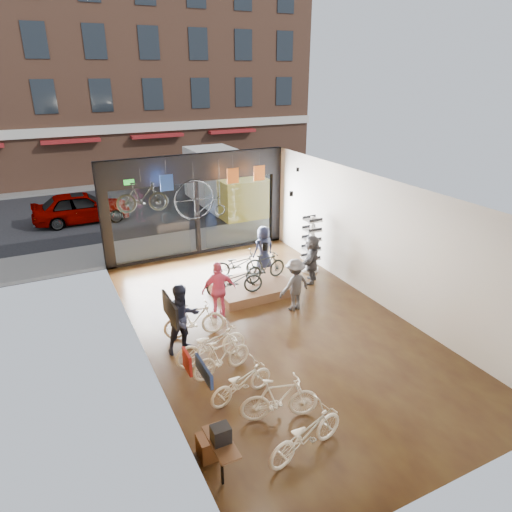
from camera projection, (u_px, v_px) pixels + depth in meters
ground_plane at (272, 325)px, 12.72m from camera, size 7.00×12.00×0.04m
ceiling at (274, 190)px, 11.26m from camera, size 7.00×12.00×0.04m
wall_left at (139, 288)px, 10.55m from camera, size 0.04×12.00×3.80m
wall_right at (378, 241)px, 13.44m from camera, size 0.04×12.00×3.80m
wall_back at (458, 399)px, 7.00m from camera, size 7.00×0.04×3.80m
storefront at (197, 205)px, 16.97m from camera, size 7.00×0.26×3.80m
exit_sign at (129, 182)px, 15.45m from camera, size 0.35×0.06×0.18m
street_road at (144, 198)px, 25.16m from camera, size 30.00×18.00×0.02m
sidewalk_near at (189, 241)px, 18.66m from camera, size 30.00×2.40×0.12m
sidewalk_far at (128, 182)px, 28.44m from camera, size 30.00×2.00×0.12m
opposite_building at (108, 62)px, 27.88m from camera, size 26.00×5.00×14.00m
street_car at (81, 207)px, 20.94m from camera, size 4.25×1.71×1.45m
box_truck at (227, 182)px, 22.69m from camera, size 2.32×6.97×2.75m
floor_bike_0 at (306, 433)px, 8.30m from camera, size 1.81×0.94×0.91m
floor_bike_1 at (280, 399)px, 9.13m from camera, size 1.68×0.89×0.97m
floor_bike_2 at (241, 382)px, 9.74m from camera, size 1.62×0.83×0.81m
floor_bike_3 at (222, 357)px, 10.51m from camera, size 1.57×0.69×0.92m
floor_bike_4 at (211, 344)px, 10.96m from camera, size 1.84×0.73×0.95m
floor_bike_5 at (194, 320)px, 11.99m from camera, size 1.68×0.72×0.98m
display_platform at (253, 287)px, 14.53m from camera, size 2.40×1.80×0.30m
display_bike_left at (235, 280)px, 13.60m from camera, size 1.80×0.90×0.91m
display_bike_mid at (266, 267)px, 14.51m from camera, size 1.59×0.70×0.93m
display_bike_right at (238, 264)px, 14.78m from camera, size 1.74×0.94×0.87m
customer_1 at (183, 319)px, 11.22m from camera, size 1.00×0.84×1.82m
customer_2 at (219, 290)px, 12.84m from camera, size 1.02×0.51×1.68m
customer_3 at (295, 285)px, 13.23m from camera, size 1.11×0.76×1.59m
customer_4 at (264, 248)px, 15.89m from camera, size 0.85×0.62×1.61m
customer_5 at (312, 259)px, 14.96m from camera, size 1.39×1.45×1.64m
sunglasses_rack at (311, 244)px, 15.75m from camera, size 0.69×0.62×1.99m
wall_merch at (197, 398)px, 7.93m from camera, size 0.40×2.40×2.60m
penny_farthing at (203, 200)px, 15.39m from camera, size 1.72×0.06×1.38m
hung_bike at (142, 197)px, 14.12m from camera, size 1.63×0.68×0.95m
jersey_left at (167, 183)px, 15.34m from camera, size 0.45×0.03×0.55m
jersey_mid at (233, 176)px, 16.34m from camera, size 0.45×0.03×0.55m
jersey_right at (259, 173)px, 16.77m from camera, size 0.45×0.03×0.55m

